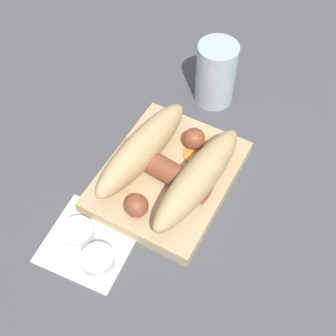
% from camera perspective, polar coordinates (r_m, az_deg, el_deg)
% --- Properties ---
extents(ground_plane, '(3.00, 3.00, 0.00)m').
position_cam_1_polar(ground_plane, '(0.70, 0.00, -1.53)').
color(ground_plane, '#4C4C51').
extents(food_tray, '(0.22, 0.18, 0.02)m').
position_cam_1_polar(food_tray, '(0.69, 0.00, -1.02)').
color(food_tray, tan).
rests_on(food_tray, ground_plane).
extents(bread_roll, '(0.21, 0.16, 0.06)m').
position_cam_1_polar(bread_roll, '(0.65, 0.18, 0.66)').
color(bread_roll, tan).
rests_on(bread_roll, food_tray).
extents(sausage, '(0.17, 0.14, 0.03)m').
position_cam_1_polar(sausage, '(0.66, -0.16, -0.30)').
color(sausage, brown).
rests_on(sausage, food_tray).
extents(pickled_veggies, '(0.07, 0.07, 0.00)m').
position_cam_1_polar(pickled_veggies, '(0.70, 4.50, 1.83)').
color(pickled_veggies, '#F99E4C').
rests_on(pickled_veggies, food_tray).
extents(napkin, '(0.12, 0.12, 0.00)m').
position_cam_1_polar(napkin, '(0.65, -9.58, -8.83)').
color(napkin, white).
rests_on(napkin, ground_plane).
extents(condiment_cup_near, '(0.04, 0.04, 0.02)m').
position_cam_1_polar(condiment_cup_near, '(0.65, -10.92, -7.88)').
color(condiment_cup_near, silver).
rests_on(condiment_cup_near, ground_plane).
extents(condiment_cup_far, '(0.04, 0.04, 0.02)m').
position_cam_1_polar(condiment_cup_far, '(0.63, -8.52, -11.16)').
color(condiment_cup_far, silver).
rests_on(condiment_cup_far, ground_plane).
extents(drink_glass, '(0.06, 0.06, 0.11)m').
position_cam_1_polar(drink_glass, '(0.77, 5.86, 11.38)').
color(drink_glass, silver).
rests_on(drink_glass, ground_plane).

